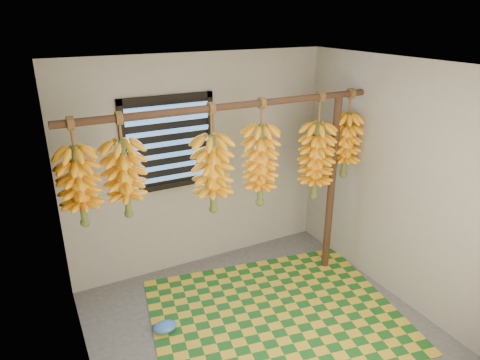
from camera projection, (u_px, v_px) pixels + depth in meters
floor at (268, 336)px, 3.92m from camera, size 3.00×3.00×0.01m
ceiling at (276, 67)px, 3.04m from camera, size 3.00×3.00×0.01m
wall_back at (200, 165)px, 4.72m from camera, size 3.00×0.01×2.40m
wall_left at (77, 266)px, 2.84m from camera, size 0.01×3.00×2.40m
wall_right at (404, 187)px, 4.13m from camera, size 0.01×3.00×2.40m
window at (169, 143)px, 4.44m from camera, size 1.00×0.04×1.00m
hanging_pole at (232, 106)px, 3.77m from camera, size 3.00×0.06×0.06m
support_post at (331, 187)px, 4.65m from camera, size 0.08×0.08×2.00m
woven_mat at (276, 314)px, 4.20m from camera, size 2.65×2.26×0.01m
plastic_bag at (165, 327)px, 3.96m from camera, size 0.23×0.17×0.09m
banana_bunch_a at (80, 187)px, 3.37m from camera, size 0.32×0.32×0.90m
banana_bunch_b at (125, 179)px, 3.53m from camera, size 0.35×0.35×0.90m
banana_bunch_c at (213, 174)px, 3.90m from camera, size 0.37×0.37×1.02m
banana_bunch_d at (260, 165)px, 4.12m from camera, size 0.33×0.33×1.06m
banana_bunch_e at (316, 161)px, 4.43m from camera, size 0.36×0.36×1.13m
banana_bunch_f at (346, 145)px, 4.55m from camera, size 0.30×0.30×0.95m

